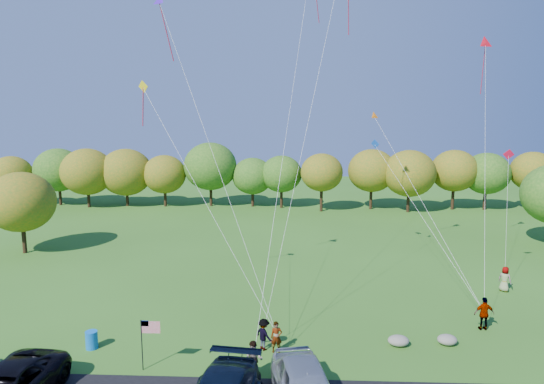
% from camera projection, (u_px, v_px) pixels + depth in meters
% --- Properties ---
extents(ground, '(140.00, 140.00, 0.00)m').
position_uv_depth(ground, '(275.00, 368.00, 22.61)').
color(ground, '#30611B').
rests_on(ground, ground).
extents(treeline, '(74.79, 27.46, 8.32)m').
position_uv_depth(treeline, '(305.00, 174.00, 56.90)').
color(treeline, '#332012').
rests_on(treeline, ground).
extents(flyer_a, '(0.62, 0.44, 1.58)m').
position_uv_depth(flyer_a, '(276.00, 337.00, 24.02)').
color(flyer_a, '#4C4C59').
rests_on(flyer_a, ground).
extents(flyer_b, '(0.92, 0.76, 1.71)m').
position_uv_depth(flyer_b, '(254.00, 359.00, 21.73)').
color(flyer_b, '#4C4C59').
rests_on(flyer_b, ground).
extents(flyer_c, '(1.17, 1.15, 1.62)m').
position_uv_depth(flyer_c, '(264.00, 334.00, 24.28)').
color(flyer_c, '#4C4C59').
rests_on(flyer_c, ground).
extents(flyer_d, '(1.10, 0.48, 1.86)m').
position_uv_depth(flyer_d, '(484.00, 314.00, 26.49)').
color(flyer_d, '#4C4C59').
rests_on(flyer_d, ground).
extents(flyer_e, '(0.97, 0.96, 1.69)m').
position_uv_depth(flyer_e, '(505.00, 279.00, 32.26)').
color(flyer_e, '#4C4C59').
rests_on(flyer_e, ground).
extents(trash_barrel, '(0.60, 0.60, 0.91)m').
position_uv_depth(trash_barrel, '(92.00, 340.00, 24.46)').
color(trash_barrel, blue).
rests_on(trash_barrel, ground).
extents(flag_assembly, '(0.91, 0.59, 2.45)m').
position_uv_depth(flag_assembly, '(147.00, 333.00, 22.17)').
color(flag_assembly, black).
rests_on(flag_assembly, ground).
extents(boulder_near, '(1.09, 0.85, 0.54)m').
position_uv_depth(boulder_near, '(398.00, 341.00, 24.76)').
color(boulder_near, '#A19F8C').
rests_on(boulder_near, ground).
extents(boulder_far, '(1.01, 0.84, 0.53)m').
position_uv_depth(boulder_far, '(447.00, 340.00, 24.88)').
color(boulder_far, gray).
rests_on(boulder_far, ground).
extents(kites_aloft, '(23.60, 11.90, 15.33)m').
position_uv_depth(kites_aloft, '(355.00, 9.00, 32.54)').
color(kites_aloft, red).
rests_on(kites_aloft, ground).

